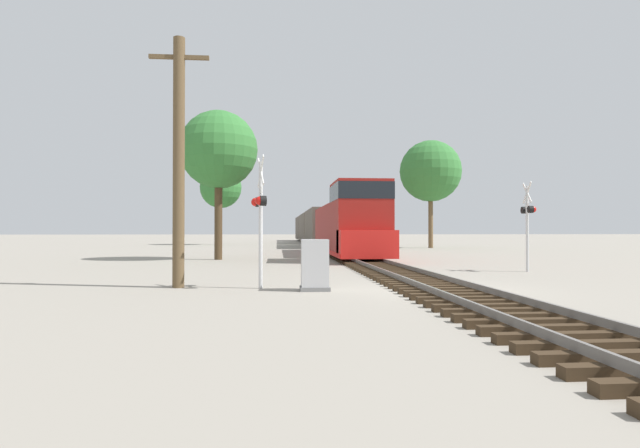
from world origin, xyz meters
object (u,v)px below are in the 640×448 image
(crossing_signal_near, at_px, (260,209))
(tree_far_right, at_px, (219,150))
(freight_train, at_px, (318,228))
(utility_pole, at_px, (179,159))
(tree_mid_background, at_px, (431,171))
(crossing_signal_far, at_px, (528,216))
(relay_cabinet, at_px, (315,265))
(tree_deep_background, at_px, (221,188))

(crossing_signal_near, height_order, tree_far_right, tree_far_right)
(freight_train, distance_m, utility_pole, 40.91)
(tree_far_right, distance_m, tree_mid_background, 25.88)
(crossing_signal_far, xyz_separation_m, tree_far_right, (-13.98, 9.79, 4.15))
(relay_cabinet, bearing_deg, utility_pole, 164.85)
(crossing_signal_near, height_order, crossing_signal_far, crossing_signal_near)
(relay_cabinet, xyz_separation_m, tree_mid_background, (13.99, 33.60, 6.83))
(tree_deep_background, bearing_deg, tree_mid_background, -30.43)
(freight_train, height_order, utility_pole, utility_pole)
(tree_mid_background, bearing_deg, freight_train, 143.84)
(tree_deep_background, bearing_deg, utility_pole, -85.22)
(relay_cabinet, height_order, tree_far_right, tree_far_right)
(tree_mid_background, height_order, tree_deep_background, tree_mid_background)
(crossing_signal_near, bearing_deg, relay_cabinet, 54.64)
(crossing_signal_near, bearing_deg, tree_far_right, 178.75)
(tree_mid_background, distance_m, tree_deep_background, 25.35)
(crossing_signal_near, relative_size, tree_mid_background, 0.37)
(freight_train, relative_size, tree_mid_background, 5.98)
(crossing_signal_near, xyz_separation_m, tree_mid_background, (15.59, 32.92, 5.19))
(crossing_signal_far, distance_m, utility_pole, 14.37)
(relay_cabinet, distance_m, tree_mid_background, 37.03)
(utility_pole, bearing_deg, relay_cabinet, -15.15)
(relay_cabinet, distance_m, utility_pole, 5.27)
(freight_train, distance_m, tree_mid_background, 14.12)
(crossing_signal_near, xyz_separation_m, utility_pole, (-2.47, 0.43, 1.52))
(tree_far_right, bearing_deg, crossing_signal_near, -78.80)
(freight_train, xyz_separation_m, tree_far_right, (-8.06, -25.68, 4.48))
(crossing_signal_far, bearing_deg, relay_cabinet, 127.16)
(crossing_signal_far, height_order, tree_deep_background, tree_deep_background)
(crossing_signal_far, relative_size, tree_deep_background, 0.40)
(crossing_signal_near, bearing_deg, crossing_signal_far, 102.43)
(tree_mid_background, bearing_deg, crossing_signal_far, -99.32)
(tree_far_right, relative_size, tree_deep_background, 0.94)
(crossing_signal_far, distance_m, relay_cabinet, 11.18)
(crossing_signal_near, xyz_separation_m, tree_deep_background, (-6.26, 45.76, 4.50))
(crossing_signal_far, distance_m, tree_mid_background, 28.66)
(crossing_signal_near, relative_size, utility_pole, 0.52)
(utility_pole, bearing_deg, tree_far_right, 91.92)
(tree_mid_background, bearing_deg, tree_deep_background, 149.57)
(relay_cabinet, height_order, utility_pole, utility_pole)
(crossing_signal_near, relative_size, crossing_signal_far, 1.05)
(crossing_signal_far, xyz_separation_m, relay_cabinet, (-9.43, -5.79, -1.61))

